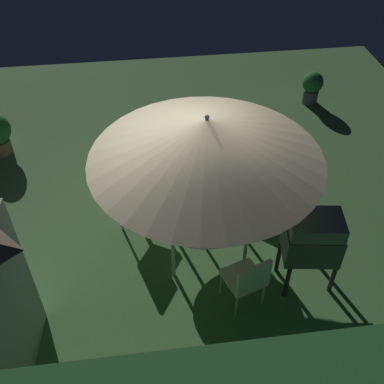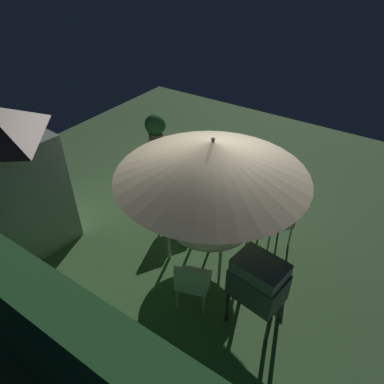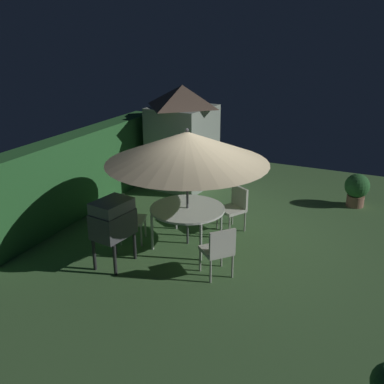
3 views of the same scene
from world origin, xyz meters
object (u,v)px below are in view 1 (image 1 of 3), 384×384
Objects in this scene: potted_plant_by_grill at (312,86)px; patio_table at (205,211)px; bbq_grill at (313,239)px; chair_near_shed at (133,198)px; chair_far_side at (247,279)px; patio_umbrella at (206,139)px; chair_toward_hedge at (250,171)px.

patio_table is at bearing 52.54° from potted_plant_by_grill.
bbq_grill is 1.33× the size of chair_near_shed.
patio_table is at bearing -70.81° from chair_far_side.
potted_plant_by_grill is at bearing -117.13° from chair_far_side.
potted_plant_by_grill is at bearing -127.46° from patio_umbrella.
bbq_grill is at bearing -162.85° from chair_far_side.
patio_table is 1.16m from chair_near_shed.
patio_umbrella is at bearing 48.17° from chair_toward_hedge.
patio_umbrella reaches higher than chair_far_side.
chair_far_side is at bearing 17.15° from bbq_grill.
bbq_grill reaches higher than potted_plant_by_grill.
chair_near_shed is 2.16m from chair_far_side.
bbq_grill is 1.87m from chair_toward_hedge.
patio_umbrella is at bearing -75.96° from patio_table.
chair_far_side is at bearing 62.87° from potted_plant_by_grill.
patio_umbrella reaches higher than bbq_grill.
chair_near_shed is at bearing 11.89° from chair_toward_hedge.
chair_far_side is (-0.38, 1.08, -1.39)m from patio_umbrella.
chair_toward_hedge reaches higher than potted_plant_by_grill.
patio_umbrella reaches higher than chair_near_shed.
patio_umbrella is at bearing -70.81° from chair_far_side.
patio_umbrella is 2.48× the size of bbq_grill.
chair_near_shed is 4.89m from potted_plant_by_grill.
patio_table is at bearing 149.00° from chair_near_shed.
chair_far_side is at bearing 129.14° from chair_near_shed.
bbq_grill is at bearing 70.75° from potted_plant_by_grill.
chair_near_shed is 1.00× the size of chair_far_side.
chair_far_side is (0.87, 0.27, -0.33)m from bbq_grill.
chair_toward_hedge is (-0.88, -0.99, -1.39)m from patio_umbrella.
chair_near_shed is at bearing 39.01° from potted_plant_by_grill.
patio_umbrella is 1.83m from bbq_grill.
patio_umbrella is (0.00, -0.00, 1.22)m from patio_table.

